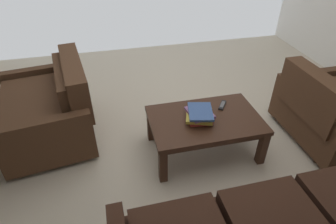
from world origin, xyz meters
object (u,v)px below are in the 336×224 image
at_px(armchair_side, 333,111).
at_px(tv_remote, 222,105).
at_px(loveseat_near, 51,108).
at_px(coffee_table, 205,123).
at_px(book_stack, 200,115).

bearing_deg(armchair_side, tv_remote, -13.15).
relative_size(loveseat_near, tv_remote, 8.03).
bearing_deg(armchair_side, coffee_table, -4.38).
xyz_separation_m(coffee_table, tv_remote, (-0.23, -0.15, 0.07)).
height_order(coffee_table, tv_remote, tv_remote).
xyz_separation_m(loveseat_near, tv_remote, (-1.68, 0.45, 0.06)).
distance_m(coffee_table, book_stack, 0.13).
bearing_deg(coffee_table, book_stack, 1.48).
bearing_deg(book_stack, coffee_table, -178.52).
bearing_deg(book_stack, armchair_side, 175.88).
distance_m(armchair_side, tv_remote, 1.13).
distance_m(loveseat_near, coffee_table, 1.57).
relative_size(coffee_table, armchair_side, 1.04).
height_order(coffee_table, book_stack, book_stack).
bearing_deg(loveseat_near, armchair_side, 165.74).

